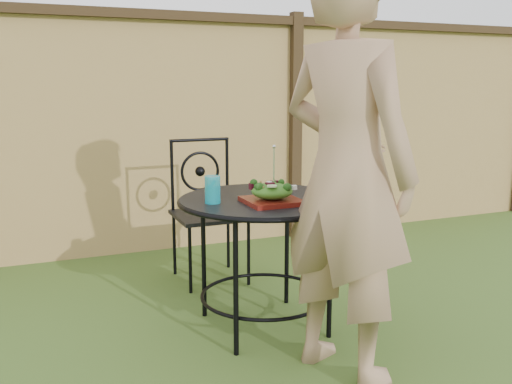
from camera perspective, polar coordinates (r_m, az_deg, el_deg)
ground at (r=2.74m, az=-1.02°, el=-18.13°), size 60.00×60.00×0.00m
fence at (r=4.52m, az=-11.32°, el=5.84°), size 8.00×0.12×1.90m
patio_table at (r=3.06m, az=0.83°, el=-3.16°), size 0.92×0.92×0.72m
patio_chair at (r=3.89m, az=-4.90°, el=-1.40°), size 0.46×0.46×0.95m
diner at (r=2.53m, az=9.02°, el=1.92°), size 0.67×0.80×1.88m
salad_plate at (r=2.89m, az=1.60°, el=-0.91°), size 0.27×0.27×0.02m
salad at (r=2.88m, az=1.61°, el=0.10°), size 0.21×0.21×0.08m
fork at (r=2.86m, az=1.80°, el=2.67°), size 0.01×0.01×0.18m
drinking_glass at (r=2.90m, az=-4.37°, el=0.25°), size 0.08×0.08×0.14m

